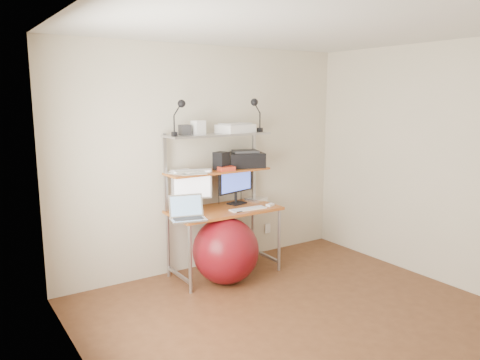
# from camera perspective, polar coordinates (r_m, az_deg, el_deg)

# --- Properties ---
(room) EXTENTS (3.60, 3.60, 3.60)m
(room) POSITION_cam_1_polar(r_m,az_deg,el_deg) (3.86, 9.24, -0.41)
(room) COLOR brown
(room) RESTS_ON ground
(computer_desk) EXTENTS (1.20, 0.60, 1.57)m
(computer_desk) POSITION_cam_1_polar(r_m,az_deg,el_deg) (5.11, -2.30, -1.04)
(computer_desk) COLOR #C26A25
(computer_desk) RESTS_ON ground
(desktop) EXTENTS (1.20, 0.60, 0.00)m
(desktop) POSITION_cam_1_polar(r_m,az_deg,el_deg) (5.10, -1.92, -3.53)
(desktop) COLOR #C26A25
(desktop) RESTS_ON computer_desk
(mid_shelf) EXTENTS (1.18, 0.34, 0.00)m
(mid_shelf) POSITION_cam_1_polar(r_m,az_deg,el_deg) (5.13, -2.71, 1.23)
(mid_shelf) COLOR #C26A25
(mid_shelf) RESTS_ON computer_desk
(top_shelf) EXTENTS (1.18, 0.34, 0.00)m
(top_shelf) POSITION_cam_1_polar(r_m,az_deg,el_deg) (5.08, -2.74, 5.68)
(top_shelf) COLOR #A8A8AC
(top_shelf) RESTS_ON computer_desk
(floor) EXTENTS (3.60, 3.60, 0.00)m
(floor) POSITION_cam_1_polar(r_m,az_deg,el_deg) (4.27, 8.73, -17.12)
(floor) COLOR brown
(floor) RESTS_ON ground
(wall_outlet) EXTENTS (0.08, 0.01, 0.12)m
(wall_outlet) POSITION_cam_1_polar(r_m,az_deg,el_deg) (5.95, 3.39, -5.90)
(wall_outlet) COLOR white
(wall_outlet) RESTS_ON room
(monitor_silver) EXTENTS (0.43, 0.20, 0.48)m
(monitor_silver) POSITION_cam_1_polar(r_m,az_deg,el_deg) (5.00, -5.89, -0.84)
(monitor_silver) COLOR silver
(monitor_silver) RESTS_ON desktop
(monitor_black) EXTENTS (0.52, 0.19, 0.52)m
(monitor_black) POSITION_cam_1_polar(r_m,az_deg,el_deg) (5.29, -0.52, -0.12)
(monitor_black) COLOR black
(monitor_black) RESTS_ON desktop
(laptop) EXTENTS (0.40, 0.35, 0.30)m
(laptop) POSITION_cam_1_polar(r_m,az_deg,el_deg) (4.71, -6.46, -4.14)
(laptop) COLOR silver
(laptop) RESTS_ON desktop
(keyboard) EXTENTS (0.42, 0.14, 0.01)m
(keyboard) POSITION_cam_1_polar(r_m,az_deg,el_deg) (5.07, 0.98, -3.55)
(keyboard) COLOR white
(keyboard) RESTS_ON desktop
(mouse) EXTENTS (0.11, 0.09, 0.03)m
(mouse) POSITION_cam_1_polar(r_m,az_deg,el_deg) (5.23, 3.70, -3.04)
(mouse) COLOR white
(mouse) RESTS_ON desktop
(mac_mini) EXTENTS (0.25, 0.25, 0.04)m
(mac_mini) POSITION_cam_1_polar(r_m,az_deg,el_deg) (5.48, 1.99, -2.35)
(mac_mini) COLOR silver
(mac_mini) RESTS_ON desktop
(phone) EXTENTS (0.07, 0.13, 0.01)m
(phone) POSITION_cam_1_polar(r_m,az_deg,el_deg) (5.00, -0.45, -3.76)
(phone) COLOR black
(phone) RESTS_ON desktop
(printer) EXTENTS (0.47, 0.39, 0.20)m
(printer) POSITION_cam_1_polar(r_m,az_deg,el_deg) (5.31, 0.66, 2.54)
(printer) COLOR black
(printer) RESTS_ON mid_shelf
(nas_cube) EXTENTS (0.17, 0.17, 0.20)m
(nas_cube) POSITION_cam_1_polar(r_m,az_deg,el_deg) (5.12, -2.31, 2.33)
(nas_cube) COLOR black
(nas_cube) RESTS_ON mid_shelf
(red_box) EXTENTS (0.18, 0.13, 0.05)m
(red_box) POSITION_cam_1_polar(r_m,az_deg,el_deg) (5.06, -1.67, 1.39)
(red_box) COLOR red
(red_box) RESTS_ON mid_shelf
(scanner) EXTENTS (0.44, 0.33, 0.10)m
(scanner) POSITION_cam_1_polar(r_m,az_deg,el_deg) (5.21, -0.55, 6.36)
(scanner) COLOR white
(scanner) RESTS_ON top_shelf
(box_white) EXTENTS (0.14, 0.13, 0.15)m
(box_white) POSITION_cam_1_polar(r_m,az_deg,el_deg) (4.97, -5.11, 6.40)
(box_white) COLOR white
(box_white) RESTS_ON top_shelf
(box_grey) EXTENTS (0.11, 0.11, 0.11)m
(box_grey) POSITION_cam_1_polar(r_m,az_deg,el_deg) (4.91, -6.74, 6.08)
(box_grey) COLOR #313133
(box_grey) RESTS_ON top_shelf
(clip_lamp_left) EXTENTS (0.15, 0.08, 0.36)m
(clip_lamp_left) POSITION_cam_1_polar(r_m,az_deg,el_deg) (4.79, -7.32, 8.52)
(clip_lamp_left) COLOR black
(clip_lamp_left) RESTS_ON top_shelf
(clip_lamp_right) EXTENTS (0.15, 0.08, 0.37)m
(clip_lamp_right) POSITION_cam_1_polar(r_m,az_deg,el_deg) (5.25, 1.91, 8.81)
(clip_lamp_right) COLOR black
(clip_lamp_right) RESTS_ON top_shelf
(exercise_ball) EXTENTS (0.70, 0.70, 0.70)m
(exercise_ball) POSITION_cam_1_polar(r_m,az_deg,el_deg) (4.97, -1.76, -8.60)
(exercise_ball) COLOR maroon
(exercise_ball) RESTS_ON floor
(paper_stack) EXTENTS (0.42, 0.40, 0.03)m
(paper_stack) POSITION_cam_1_polar(r_m,az_deg,el_deg) (4.95, -6.44, 1.01)
(paper_stack) COLOR white
(paper_stack) RESTS_ON mid_shelf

